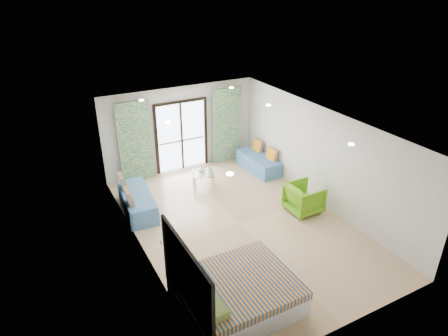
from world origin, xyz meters
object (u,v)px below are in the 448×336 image
coffee_table (203,174)px  daybed_left (137,201)px  bed (236,294)px  daybed_right (259,162)px  armchair (304,197)px

coffee_table → daybed_left: bearing=-168.4°
bed → daybed_right: bearing=53.3°
daybed_left → coffee_table: size_ratio=2.42×
daybed_left → daybed_right: daybed_left is taller
bed → coffee_table: 4.95m
armchair → daybed_right: bearing=-6.5°
daybed_right → coffee_table: (-2.05, -0.13, 0.11)m
coffee_table → bed: bearing=-108.2°
daybed_left → armchair: daybed_left is taller
daybed_right → coffee_table: bearing=-177.7°
bed → coffee_table: bed is taller
daybed_left → daybed_right: size_ratio=1.12×
daybed_right → armchair: size_ratio=2.01×
daybed_left → coffee_table: daybed_left is taller
coffee_table → armchair: size_ratio=0.93×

